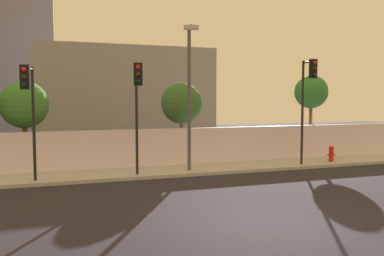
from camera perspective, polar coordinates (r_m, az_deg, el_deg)
The scene contains 12 objects.
ground_plane at distance 11.24m, azimuth 10.99°, elevation -13.48°, with size 80.00×80.00×0.00m, color #24212D.
sidewalk at distance 18.59m, azimuth -1.71°, elevation -6.14°, with size 36.00×2.40×0.15m, color #ADADAD.
perimeter_wall at distance 19.67m, azimuth -2.82°, elevation -2.70°, with size 36.00×0.18×1.80m, color silver.
traffic_light_left at distance 16.42m, azimuth -7.87°, elevation 4.74°, with size 0.42×1.57×4.68m.
traffic_light_center at distance 20.04m, azimuth 16.35°, elevation 5.31°, with size 0.34×1.08×5.14m.
traffic_light_right at distance 16.29m, azimuth -22.41°, elevation 4.02°, with size 0.44×1.31×4.51m.
street_lamp_curbside at distance 17.71m, azimuth -0.37°, elevation 5.79°, with size 0.82×1.81×6.32m.
fire_hydrant at distance 21.89m, azimuth 19.40°, elevation -3.43°, with size 0.44×0.26×0.83m.
roadside_tree_midleft at distance 20.14m, azimuth -23.02°, elevation 3.05°, with size 2.23×2.23×4.26m.
roadside_tree_midright at distance 21.03m, azimuth -1.52°, elevation 3.54°, with size 2.18×2.18×4.28m.
roadside_tree_rightmost at distance 24.67m, azimuth 16.78°, elevation 4.93°, with size 1.97×1.97×4.83m.
low_building_distant at distance 33.20m, azimuth -9.73°, elevation 4.70°, with size 13.94×6.00×7.51m, color gray.
Camera 1 is at (-5.35, -9.29, 3.39)m, focal length 37.05 mm.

